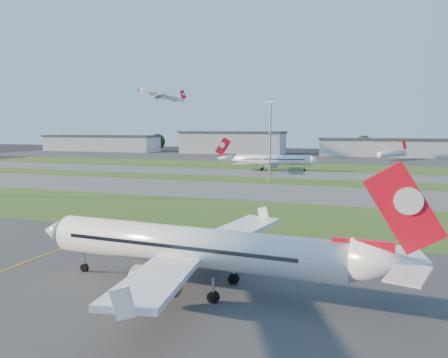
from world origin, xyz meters
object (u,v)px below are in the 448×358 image
at_px(airliner_parked, 194,248).
at_px(mini_jet_near, 392,154).
at_px(airliner_taxiing, 270,160).
at_px(light_mast_centre, 270,135).

bearing_deg(airliner_parked, mini_jet_near, 85.84).
relative_size(airliner_parked, mini_jet_near, 1.59).
xyz_separation_m(airliner_taxiing, light_mast_centre, (8.31, -36.57, 10.57)).
relative_size(airliner_parked, light_mast_centre, 1.57).
height_order(airliner_parked, mini_jet_near, airliner_parked).
height_order(airliner_taxiing, mini_jet_near, airliner_taxiing).
distance_m(airliner_taxiing, light_mast_centre, 38.96).
xyz_separation_m(airliner_parked, airliner_taxiing, (-22.13, 132.15, -0.20)).
distance_m(airliner_parked, light_mast_centre, 97.13).
bearing_deg(mini_jet_near, airliner_parked, -156.70).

